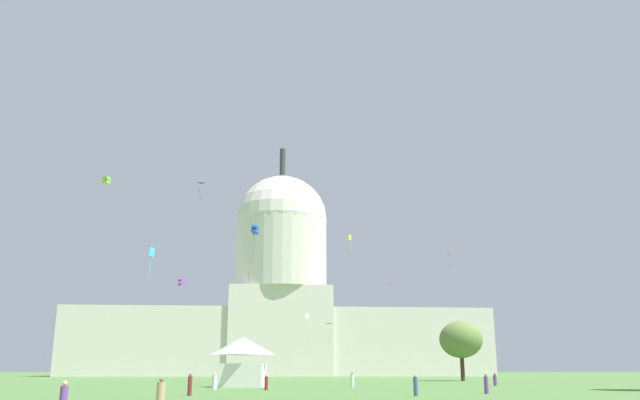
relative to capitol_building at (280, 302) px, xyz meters
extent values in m
cube|color=beige|center=(-30.81, 0.00, -11.90)|extent=(61.63, 22.58, 19.26)
cube|color=beige|center=(30.81, 0.00, -11.90)|extent=(61.63, 22.58, 19.26)
cube|color=beige|center=(0.00, 0.00, -8.86)|extent=(29.69, 24.83, 25.35)
cylinder|color=beige|center=(0.00, 0.00, 14.47)|extent=(27.89, 27.89, 21.30)
sphere|color=beige|center=(0.00, 0.00, 25.12)|extent=(28.18, 28.18, 28.18)
cylinder|color=#2D3833|center=(0.00, 0.00, 43.96)|extent=(1.80, 1.80, 9.51)
cube|color=white|center=(-6.88, -114.69, -20.17)|extent=(5.97, 5.42, 2.72)
pyramid|color=white|center=(-6.88, -114.69, -16.74)|extent=(6.26, 5.69, 2.06)
cylinder|color=#42301E|center=(30.97, -78.99, -18.89)|extent=(0.73, 0.73, 5.27)
ellipsoid|color=olive|center=(30.97, -78.99, -14.30)|extent=(9.98, 9.70, 6.54)
cylinder|color=maroon|center=(-10.23, -139.45, -20.77)|extent=(0.47, 0.47, 1.52)
sphere|color=brown|center=(-10.23, -139.45, -19.89)|extent=(0.31, 0.31, 0.24)
cylinder|color=#703D93|center=(15.26, -137.42, -20.82)|extent=(0.54, 0.54, 1.42)
sphere|color=brown|center=(15.26, -137.42, -19.99)|extent=(0.34, 0.34, 0.24)
cylinder|color=silver|center=(-9.33, -125.20, -20.75)|extent=(0.62, 0.62, 1.56)
sphere|color=beige|center=(-9.33, -125.20, -19.85)|extent=(0.34, 0.34, 0.25)
cylinder|color=#703D93|center=(25.40, -111.15, -20.86)|extent=(0.64, 0.64, 1.33)
sphere|color=brown|center=(25.40, -111.15, -20.07)|extent=(0.34, 0.34, 0.24)
cylinder|color=tan|center=(-9.61, -158.60, -20.81)|extent=(0.49, 0.49, 1.44)
sphere|color=brown|center=(-9.61, -158.60, -19.98)|extent=(0.25, 0.25, 0.23)
cylinder|color=#703D93|center=(-13.76, -161.44, -20.87)|extent=(0.48, 0.48, 1.32)
sphere|color=beige|center=(-13.76, -161.44, -20.08)|extent=(0.33, 0.33, 0.25)
cylinder|color=#3D5684|center=(7.96, -141.75, -20.79)|extent=(0.49, 0.49, 1.47)
sphere|color=tan|center=(7.96, -141.75, -19.96)|extent=(0.28, 0.28, 0.20)
cylinder|color=maroon|center=(-3.98, -125.96, -20.86)|extent=(0.41, 0.41, 1.34)
sphere|color=beige|center=(-3.98, -125.96, -20.07)|extent=(0.28, 0.28, 0.25)
cylinder|color=silver|center=(6.05, -117.40, -20.78)|extent=(0.59, 0.59, 1.49)
sphere|color=brown|center=(6.05, -117.40, -19.93)|extent=(0.31, 0.31, 0.22)
pyramid|color=green|center=(8.41, -64.02, -10.93)|extent=(1.54, 1.08, 0.19)
cylinder|color=green|center=(8.69, -63.62, -13.29)|extent=(0.41, 0.47, 3.20)
cube|color=blue|center=(-6.54, -79.54, 4.78)|extent=(1.53, 1.57, 0.85)
cube|color=blue|center=(-6.54, -79.54, 5.56)|extent=(1.53, 1.57, 0.85)
cylinder|color=blue|center=(-6.54, -79.54, 3.45)|extent=(0.29, 0.33, 2.15)
pyramid|color=black|center=(-19.87, -50.75, 21.70)|extent=(1.64, 0.83, 0.21)
cylinder|color=black|center=(-19.94, -51.00, 19.46)|extent=(0.44, 0.50, 3.00)
cube|color=#33BCDB|center=(-18.88, -112.38, -4.99)|extent=(0.60, 0.72, 1.26)
cylinder|color=#33BCDB|center=(-19.01, -112.38, -7.05)|extent=(0.07, 0.51, 2.93)
cube|color=#D1339E|center=(22.49, -59.13, -1.68)|extent=(0.52, 0.73, 0.76)
cube|color=purple|center=(-20.32, -71.07, -3.82)|extent=(1.48, 1.48, 0.70)
cube|color=purple|center=(-20.32, -71.07, -3.09)|extent=(1.48, 1.48, 0.70)
cube|color=yellow|center=(10.02, -86.43, 2.61)|extent=(0.64, 0.98, 1.02)
cylinder|color=#8CD133|center=(10.17, -86.43, 0.92)|extent=(0.11, 0.29, 2.48)
cube|color=gold|center=(-9.04, -22.85, 5.65)|extent=(0.85, 1.28, 1.48)
cylinder|color=black|center=(-9.02, -22.85, 3.85)|extent=(0.29, 0.08, 2.16)
cube|color=#8CD133|center=(-34.69, -76.10, 14.55)|extent=(1.46, 1.48, 0.55)
cube|color=#8CD133|center=(-34.69, -76.10, 15.27)|extent=(1.46, 1.48, 0.55)
cube|color=white|center=(2.43, -89.59, -11.18)|extent=(0.68, 0.73, 0.85)
cylinder|color=white|center=(2.52, -89.59, -12.61)|extent=(0.30, 0.16, 2.15)
cube|color=pink|center=(36.64, -54.99, 5.37)|extent=(0.70, 0.70, 0.28)
cube|color=pink|center=(36.64, -54.99, 5.75)|extent=(0.70, 0.70, 0.28)
cylinder|color=teal|center=(36.78, -54.99, 3.93)|extent=(0.25, 0.12, 2.60)
camera|label=1|loc=(-4.13, -194.45, -19.39)|focal=35.94mm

